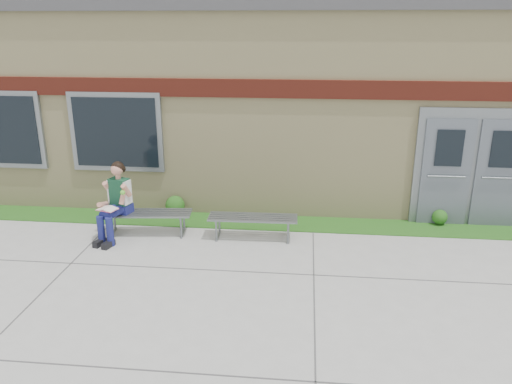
# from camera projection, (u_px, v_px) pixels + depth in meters

# --- Properties ---
(ground) EXTENTS (80.00, 80.00, 0.00)m
(ground) POSITION_uv_depth(u_px,v_px,m) (247.00, 288.00, 7.49)
(ground) COLOR #9E9E99
(ground) RESTS_ON ground
(grass_strip) EXTENTS (16.00, 0.80, 0.02)m
(grass_strip) POSITION_uv_depth(u_px,v_px,m) (263.00, 222.00, 9.94)
(grass_strip) COLOR #214C14
(grass_strip) RESTS_ON ground
(school_building) EXTENTS (16.20, 6.22, 4.20)m
(school_building) POSITION_uv_depth(u_px,v_px,m) (275.00, 94.00, 12.47)
(school_building) COLOR beige
(school_building) RESTS_ON ground
(bench_left) EXTENTS (1.70, 0.62, 0.43)m
(bench_left) POSITION_uv_depth(u_px,v_px,m) (147.00, 217.00, 9.33)
(bench_left) COLOR slate
(bench_left) RESTS_ON ground
(bench_right) EXTENTS (1.64, 0.48, 0.42)m
(bench_right) POSITION_uv_depth(u_px,v_px,m) (253.00, 222.00, 9.14)
(bench_right) COLOR slate
(bench_right) RESTS_ON ground
(girl) EXTENTS (0.58, 0.94, 1.42)m
(girl) POSITION_uv_depth(u_px,v_px,m) (115.00, 201.00, 9.05)
(girl) COLOR navy
(girl) RESTS_ON ground
(shrub_mid) EXTENTS (0.39, 0.39, 0.39)m
(shrub_mid) POSITION_uv_depth(u_px,v_px,m) (175.00, 205.00, 10.29)
(shrub_mid) COLOR #214C14
(shrub_mid) RESTS_ON grass_strip
(shrub_east) EXTENTS (0.30, 0.30, 0.30)m
(shrub_east) POSITION_uv_depth(u_px,v_px,m) (440.00, 217.00, 9.79)
(shrub_east) COLOR #214C14
(shrub_east) RESTS_ON grass_strip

